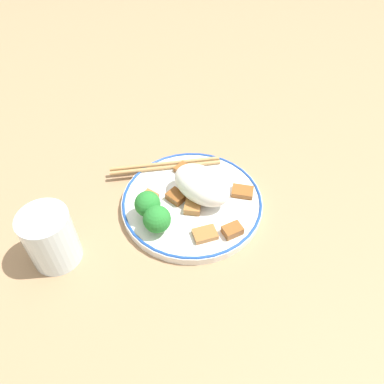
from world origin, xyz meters
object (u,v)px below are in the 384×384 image
Objects in this scene: broccoli_back_left at (148,204)px; chopsticks at (166,166)px; broccoli_back_center at (159,221)px; plate at (192,202)px; drinking_glass at (51,238)px.

chopsticks is at bearing 120.14° from broccoli_back_left.
broccoli_back_center is (0.03, -0.01, -0.00)m from broccoli_back_left.
plate is at bearing -18.36° from chopsticks.
chopsticks is (-0.09, 0.03, 0.01)m from plate.
broccoli_back_center is 0.29× the size of chopsticks.
broccoli_back_left is 0.12m from chopsticks.
plate is 0.09m from broccoli_back_left.
broccoli_back_left is at bearing -112.17° from plate.
broccoli_back_left reaches higher than broccoli_back_center.
broccoli_back_left is (-0.03, -0.07, 0.04)m from plate.
drinking_glass is at bearing -113.47° from broccoli_back_left.
broccoli_back_center is at bearing -50.44° from chopsticks.
broccoli_back_left reaches higher than plate.
broccoli_back_left is at bearing -59.86° from chopsticks.
drinking_glass is at bearing -126.00° from broccoli_back_center.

